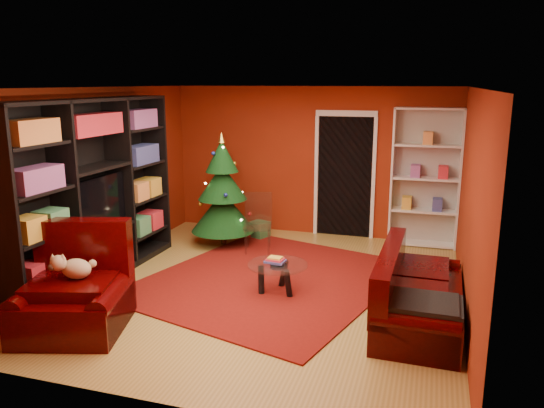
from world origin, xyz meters
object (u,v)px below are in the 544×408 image
(white_bookshelf, at_px, (425,178))
(sofa, at_px, (421,287))
(media_unit, at_px, (93,192))
(gift_box_red, at_px, (252,231))
(acrylic_chair, at_px, (258,227))
(christmas_tree, at_px, (223,191))
(armchair, at_px, (72,290))
(gift_box_green, at_px, (259,230))
(rug, at_px, (270,279))
(dog, at_px, (77,269))
(coffee_table, at_px, (278,278))

(white_bookshelf, height_order, sofa, white_bookshelf)
(media_unit, xyz_separation_m, gift_box_red, (1.36, 2.55, -1.12))
(acrylic_chair, bearing_deg, sofa, -51.03)
(christmas_tree, bearing_deg, armchair, -95.97)
(christmas_tree, relative_size, gift_box_green, 6.65)
(media_unit, bearing_deg, acrylic_chair, 46.05)
(christmas_tree, distance_m, sofa, 3.93)
(rug, bearing_deg, sofa, -20.64)
(christmas_tree, xyz_separation_m, acrylic_chair, (0.70, -0.27, -0.49))
(media_unit, bearing_deg, gift_box_red, 62.99)
(rug, distance_m, media_unit, 2.67)
(white_bookshelf, relative_size, sofa, 1.18)
(dog, height_order, coffee_table, dog)
(armchair, xyz_separation_m, sofa, (3.62, 1.31, -0.04))
(armchair, relative_size, dog, 2.97)
(dog, xyz_separation_m, sofa, (3.59, 1.25, -0.27))
(gift_box_green, height_order, gift_box_red, gift_box_green)
(dog, xyz_separation_m, coffee_table, (1.81, 1.59, -0.49))
(armchair, height_order, dog, armchair)
(dog, xyz_separation_m, acrylic_chair, (1.03, 3.10, -0.26))
(media_unit, bearing_deg, armchair, -63.73)
(media_unit, relative_size, white_bookshelf, 1.38)
(media_unit, distance_m, gift_box_green, 3.14)
(rug, bearing_deg, armchair, -128.10)
(rug, height_order, acrylic_chair, acrylic_chair)
(media_unit, height_order, sofa, media_unit)
(white_bookshelf, relative_size, dog, 5.84)
(media_unit, xyz_separation_m, christmas_tree, (1.03, 2.01, -0.31))
(christmas_tree, distance_m, dog, 3.40)
(gift_box_green, relative_size, armchair, 0.24)
(gift_box_green, distance_m, armchair, 4.06)
(christmas_tree, height_order, gift_box_green, christmas_tree)
(acrylic_chair, bearing_deg, dog, -123.39)
(gift_box_red, relative_size, armchair, 0.19)
(rug, bearing_deg, media_unit, -164.41)
(christmas_tree, height_order, white_bookshelf, white_bookshelf)
(christmas_tree, bearing_deg, white_bookshelf, 16.08)
(gift_box_red, bearing_deg, sofa, -42.26)
(christmas_tree, xyz_separation_m, gift_box_green, (0.46, 0.53, -0.78))
(media_unit, relative_size, armchair, 2.71)
(rug, relative_size, gift_box_green, 12.29)
(armchair, bearing_deg, christmas_tree, 67.97)
(christmas_tree, distance_m, gift_box_green, 1.04)
(media_unit, distance_m, white_bookshelf, 5.15)
(media_unit, bearing_deg, rug, 16.55)
(dog, bearing_deg, rug, 35.59)
(christmas_tree, distance_m, coffee_table, 2.43)
(armchair, bearing_deg, coffee_table, 25.87)
(white_bookshelf, distance_m, acrylic_chair, 2.85)
(rug, distance_m, sofa, 2.18)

